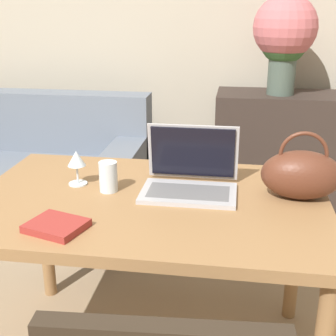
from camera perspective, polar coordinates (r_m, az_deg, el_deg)
The scene contains 10 objects.
wall_back at distance 3.37m, azimuth 2.72°, elevation 18.89°, with size 10.00×0.06×2.70m.
dining_table at distance 1.74m, azimuth -2.27°, elevation -6.23°, with size 1.30×0.86×0.72m.
couch at distance 3.24m, azimuth -17.66°, elevation -1.33°, with size 1.66×0.84×0.82m.
sideboard at distance 3.19m, azimuth 15.64°, elevation 1.16°, with size 1.09×0.40×0.85m.
laptop at distance 1.77m, azimuth 2.77°, elevation -0.65°, with size 0.35×0.27×0.24m.
drinking_glass at distance 1.76m, azimuth -7.29°, elevation -1.05°, with size 0.07×0.07×0.11m.
wine_glass at distance 1.83m, azimuth -11.09°, elevation 0.84°, with size 0.07×0.07×0.14m.
handbag at distance 1.74m, azimuth 15.97°, elevation -0.71°, with size 0.29×0.17×0.25m.
flower_vase at distance 2.99m, azimuth 14.04°, elevation 15.50°, with size 0.38×0.38×0.59m.
book at distance 1.52m, azimuth -13.45°, elevation -6.87°, with size 0.21×0.19×0.02m.
Camera 1 is at (0.36, -0.70, 1.40)m, focal length 50.00 mm.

